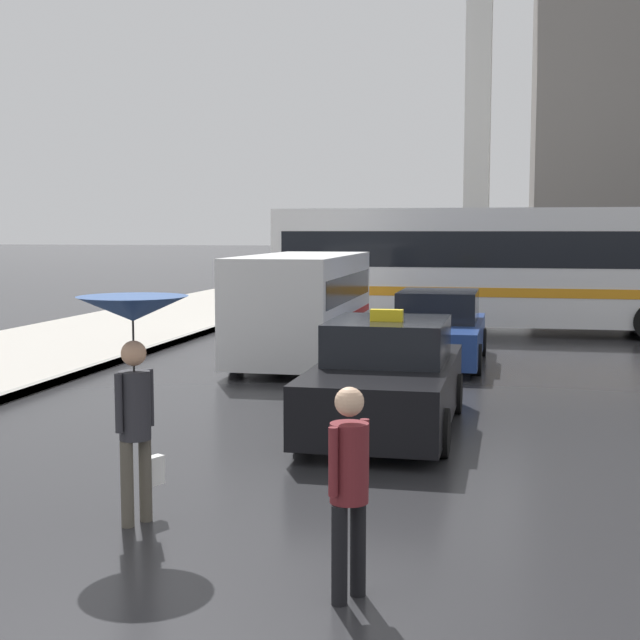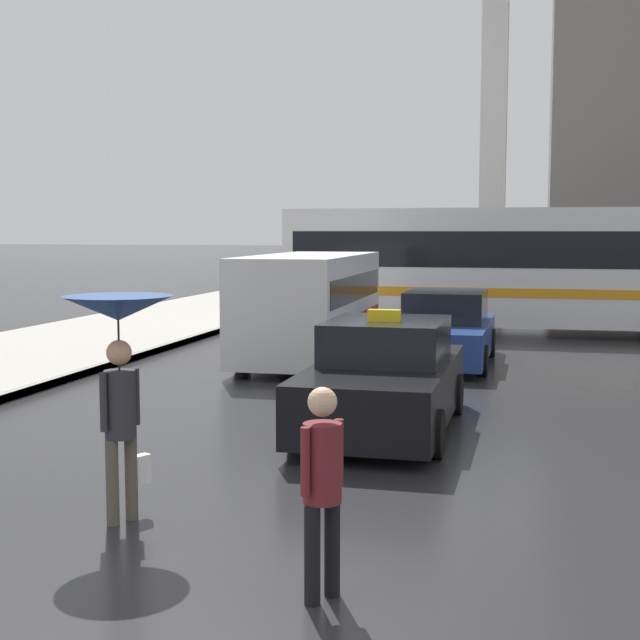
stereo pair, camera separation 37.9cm
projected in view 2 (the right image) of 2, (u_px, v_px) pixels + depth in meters
taxi at (384, 380)px, 12.22m from camera, size 1.91×4.29×1.67m
sedan_red at (445, 331)px, 18.32m from camera, size 1.91×4.42×1.49m
ambulance_van at (310, 302)px, 18.67m from camera, size 2.16×5.69×2.23m
city_bus at (509, 264)px, 23.67m from camera, size 11.84×2.69×3.31m
pedestrian_with_umbrella at (119, 341)px, 8.23m from camera, size 1.02×1.02×2.14m
pedestrian_man at (322, 478)px, 6.54m from camera, size 0.39×0.42×1.61m
monument_cross at (495, 44)px, 31.40m from camera, size 7.20×0.90×16.37m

